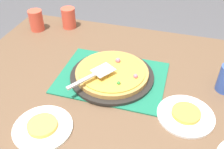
# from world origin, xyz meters

# --- Properties ---
(dining_table) EXTENTS (1.40, 1.00, 0.75)m
(dining_table) POSITION_xyz_m (0.00, 0.00, 0.64)
(dining_table) COLOR brown
(dining_table) RESTS_ON ground_plane
(placemat) EXTENTS (0.48, 0.36, 0.01)m
(placemat) POSITION_xyz_m (0.00, 0.00, 0.75)
(placemat) COLOR #196B4C
(placemat) RESTS_ON dining_table
(pizza_pan) EXTENTS (0.38, 0.38, 0.01)m
(pizza_pan) POSITION_xyz_m (0.00, 0.00, 0.76)
(pizza_pan) COLOR black
(pizza_pan) RESTS_ON placemat
(pizza) EXTENTS (0.33, 0.33, 0.05)m
(pizza) POSITION_xyz_m (0.00, -0.00, 0.78)
(pizza) COLOR #B78442
(pizza) RESTS_ON pizza_pan
(plate_near_left) EXTENTS (0.22, 0.22, 0.01)m
(plate_near_left) POSITION_xyz_m (0.34, -0.14, 0.76)
(plate_near_left) COLOR white
(plate_near_left) RESTS_ON dining_table
(plate_far_right) EXTENTS (0.22, 0.22, 0.01)m
(plate_far_right) POSITION_xyz_m (-0.16, -0.35, 0.76)
(plate_far_right) COLOR white
(plate_far_right) RESTS_ON dining_table
(served_slice_left) EXTENTS (0.11, 0.11, 0.02)m
(served_slice_left) POSITION_xyz_m (0.34, -0.14, 0.77)
(served_slice_left) COLOR gold
(served_slice_left) RESTS_ON plate_near_left
(served_slice_right) EXTENTS (0.11, 0.11, 0.02)m
(served_slice_right) POSITION_xyz_m (-0.16, -0.35, 0.77)
(served_slice_right) COLOR #EAB747
(served_slice_right) RESTS_ON plate_far_right
(cup_near) EXTENTS (0.08, 0.08, 0.12)m
(cup_near) POSITION_xyz_m (-0.55, 0.31, 0.81)
(cup_near) COLOR #E04C38
(cup_near) RESTS_ON dining_table
(cup_far) EXTENTS (0.08, 0.08, 0.12)m
(cup_far) POSITION_xyz_m (-0.38, 0.39, 0.81)
(cup_far) COLOR #E04C38
(cup_far) RESTS_ON dining_table
(pizza_server) EXTENTS (0.16, 0.22, 0.01)m
(pizza_server) POSITION_xyz_m (-0.05, -0.08, 0.82)
(pizza_server) COLOR silver
(pizza_server) RESTS_ON pizza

